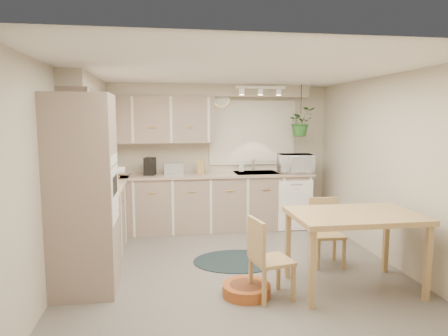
# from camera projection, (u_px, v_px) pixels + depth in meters

# --- Properties ---
(floor) EXTENTS (4.20, 4.20, 0.00)m
(floor) POSITION_uv_depth(u_px,v_px,m) (234.00, 269.00, 4.93)
(floor) COLOR slate
(floor) RESTS_ON ground
(ceiling) EXTENTS (4.20, 4.20, 0.00)m
(ceiling) POSITION_uv_depth(u_px,v_px,m) (234.00, 71.00, 4.63)
(ceiling) COLOR white
(ceiling) RESTS_ON wall_back
(wall_back) EXTENTS (4.00, 0.04, 2.40)m
(wall_back) POSITION_uv_depth(u_px,v_px,m) (212.00, 156.00, 6.84)
(wall_back) COLOR #BAAF9A
(wall_back) RESTS_ON floor
(wall_front) EXTENTS (4.00, 0.04, 2.40)m
(wall_front) POSITION_uv_depth(u_px,v_px,m) (288.00, 214.00, 2.72)
(wall_front) COLOR #BAAF9A
(wall_front) RESTS_ON floor
(wall_left) EXTENTS (0.04, 4.20, 2.40)m
(wall_left) POSITION_uv_depth(u_px,v_px,m) (59.00, 176.00, 4.48)
(wall_left) COLOR #BAAF9A
(wall_left) RESTS_ON floor
(wall_right) EXTENTS (0.04, 4.20, 2.40)m
(wall_right) POSITION_uv_depth(u_px,v_px,m) (388.00, 169.00, 5.09)
(wall_right) COLOR #BAAF9A
(wall_right) RESTS_ON floor
(base_cab_left) EXTENTS (0.60, 1.85, 0.90)m
(base_cab_left) POSITION_uv_depth(u_px,v_px,m) (101.00, 221.00, 5.48)
(base_cab_left) COLOR gray
(base_cab_left) RESTS_ON floor
(base_cab_back) EXTENTS (3.60, 0.60, 0.90)m
(base_cab_back) POSITION_uv_depth(u_px,v_px,m) (203.00, 203.00, 6.61)
(base_cab_back) COLOR gray
(base_cab_back) RESTS_ON floor
(counter_left) EXTENTS (0.64, 1.89, 0.04)m
(counter_left) POSITION_uv_depth(u_px,v_px,m) (100.00, 187.00, 5.42)
(counter_left) COLOR tan
(counter_left) RESTS_ON base_cab_left
(counter_back) EXTENTS (3.64, 0.64, 0.04)m
(counter_back) POSITION_uv_depth(u_px,v_px,m) (203.00, 175.00, 6.54)
(counter_back) COLOR tan
(counter_back) RESTS_ON base_cab_back
(oven_stack) EXTENTS (0.65, 0.65, 2.10)m
(oven_stack) POSITION_uv_depth(u_px,v_px,m) (83.00, 195.00, 4.18)
(oven_stack) COLOR gray
(oven_stack) RESTS_ON floor
(wall_oven_face) EXTENTS (0.02, 0.56, 0.58)m
(wall_oven_face) POSITION_uv_depth(u_px,v_px,m) (114.00, 194.00, 4.23)
(wall_oven_face) COLOR white
(wall_oven_face) RESTS_ON oven_stack
(upper_cab_left) EXTENTS (0.35, 2.00, 0.75)m
(upper_cab_left) POSITION_uv_depth(u_px,v_px,m) (89.00, 120.00, 5.41)
(upper_cab_left) COLOR gray
(upper_cab_left) RESTS_ON wall_left
(upper_cab_back) EXTENTS (2.00, 0.35, 0.75)m
(upper_cab_back) POSITION_uv_depth(u_px,v_px,m) (152.00, 120.00, 6.44)
(upper_cab_back) COLOR gray
(upper_cab_back) RESTS_ON wall_back
(soffit_left) EXTENTS (0.30, 2.00, 0.20)m
(soffit_left) POSITION_uv_depth(u_px,v_px,m) (85.00, 84.00, 5.35)
(soffit_left) COLOR #BAAF9A
(soffit_left) RESTS_ON wall_left
(soffit_back) EXTENTS (3.60, 0.30, 0.20)m
(soffit_back) POSITION_uv_depth(u_px,v_px,m) (201.00, 90.00, 6.53)
(soffit_back) COLOR #BAAF9A
(soffit_back) RESTS_ON wall_back
(cooktop) EXTENTS (0.52, 0.58, 0.02)m
(cooktop) POSITION_uv_depth(u_px,v_px,m) (94.00, 193.00, 4.85)
(cooktop) COLOR white
(cooktop) RESTS_ON counter_left
(range_hood) EXTENTS (0.40, 0.60, 0.14)m
(range_hood) POSITION_uv_depth(u_px,v_px,m) (91.00, 156.00, 4.79)
(range_hood) COLOR white
(range_hood) RESTS_ON upper_cab_left
(window_blinds) EXTENTS (1.40, 0.02, 1.00)m
(window_blinds) POSITION_uv_depth(u_px,v_px,m) (253.00, 133.00, 6.87)
(window_blinds) COLOR silver
(window_blinds) RESTS_ON wall_back
(window_frame) EXTENTS (1.50, 0.02, 1.10)m
(window_frame) POSITION_uv_depth(u_px,v_px,m) (253.00, 133.00, 6.88)
(window_frame) COLOR silver
(window_frame) RESTS_ON wall_back
(sink) EXTENTS (0.70, 0.48, 0.10)m
(sink) POSITION_uv_depth(u_px,v_px,m) (256.00, 175.00, 6.69)
(sink) COLOR #A6A9AE
(sink) RESTS_ON counter_back
(dishwasher_front) EXTENTS (0.58, 0.02, 0.83)m
(dishwasher_front) POSITION_uv_depth(u_px,v_px,m) (296.00, 206.00, 6.54)
(dishwasher_front) COLOR white
(dishwasher_front) RESTS_ON base_cab_back
(track_light_bar) EXTENTS (0.80, 0.04, 0.04)m
(track_light_bar) POSITION_uv_depth(u_px,v_px,m) (260.00, 87.00, 6.27)
(track_light_bar) COLOR white
(track_light_bar) RESTS_ON ceiling
(wall_clock) EXTENTS (0.30, 0.03, 0.30)m
(wall_clock) POSITION_uv_depth(u_px,v_px,m) (221.00, 98.00, 6.71)
(wall_clock) COLOR #E4B550
(wall_clock) RESTS_ON wall_back
(dining_table) EXTENTS (1.35, 0.90, 0.84)m
(dining_table) POSITION_uv_depth(u_px,v_px,m) (353.00, 251.00, 4.32)
(dining_table) COLOR tan
(dining_table) RESTS_ON floor
(chair_left) EXTENTS (0.47, 0.47, 0.85)m
(chair_left) POSITION_uv_depth(u_px,v_px,m) (272.00, 258.00, 4.09)
(chair_left) COLOR tan
(chair_left) RESTS_ON floor
(chair_back) EXTENTS (0.41, 0.41, 0.84)m
(chair_back) POSITION_uv_depth(u_px,v_px,m) (327.00, 233.00, 5.01)
(chair_back) COLOR tan
(chair_back) RESTS_ON floor
(braided_rug) EXTENTS (1.23, 0.96, 0.01)m
(braided_rug) POSITION_uv_depth(u_px,v_px,m) (238.00, 261.00, 5.19)
(braided_rug) COLOR black
(braided_rug) RESTS_ON floor
(pet_bed) EXTENTS (0.51, 0.51, 0.12)m
(pet_bed) POSITION_uv_depth(u_px,v_px,m) (246.00, 290.00, 4.19)
(pet_bed) COLOR #AC4822
(pet_bed) RESTS_ON floor
(microwave) EXTENTS (0.58, 0.36, 0.38)m
(microwave) POSITION_uv_depth(u_px,v_px,m) (296.00, 161.00, 6.66)
(microwave) COLOR white
(microwave) RESTS_ON counter_back
(soap_bottle) EXTENTS (0.10, 0.18, 0.08)m
(soap_bottle) POSITION_uv_depth(u_px,v_px,m) (241.00, 169.00, 6.79)
(soap_bottle) COLOR white
(soap_bottle) RESTS_ON counter_back
(hanging_plant) EXTENTS (0.52, 0.55, 0.37)m
(hanging_plant) POSITION_uv_depth(u_px,v_px,m) (301.00, 125.00, 6.60)
(hanging_plant) COLOR #2A6127
(hanging_plant) RESTS_ON ceiling
(coffee_maker) EXTENTS (0.20, 0.23, 0.28)m
(coffee_maker) POSITION_uv_depth(u_px,v_px,m) (150.00, 166.00, 6.40)
(coffee_maker) COLOR black
(coffee_maker) RESTS_ON counter_back
(toaster) EXTENTS (0.32, 0.19, 0.19)m
(toaster) POSITION_uv_depth(u_px,v_px,m) (173.00, 169.00, 6.49)
(toaster) COLOR #A6A9AE
(toaster) RESTS_ON counter_back
(knife_block) EXTENTS (0.13, 0.13, 0.23)m
(knife_block) POSITION_uv_depth(u_px,v_px,m) (201.00, 167.00, 6.58)
(knife_block) COLOR tan
(knife_block) RESTS_ON counter_back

